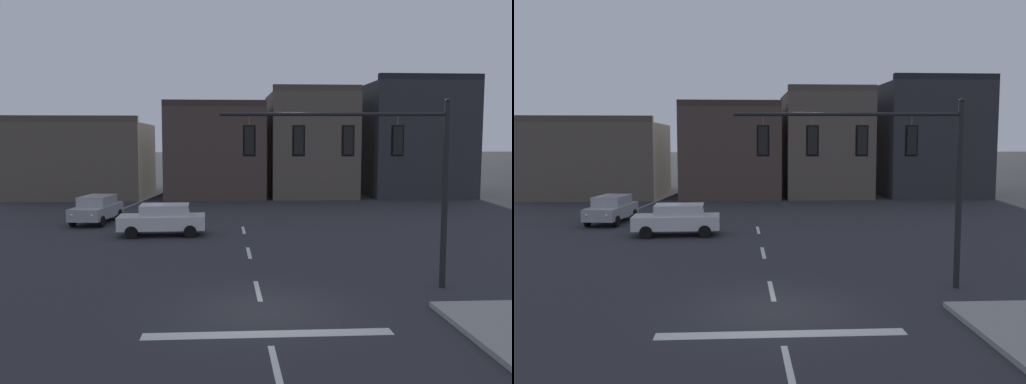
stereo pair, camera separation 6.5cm
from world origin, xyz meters
The scene contains 7 objects.
ground_plane centered at (0.00, 0.00, 0.00)m, with size 400.00×400.00×0.00m, color #2B2B30.
stop_bar_paint centered at (0.00, -2.00, 0.00)m, with size 6.40×0.50×0.01m, color silver.
lane_centreline centered at (0.00, 2.00, 0.00)m, with size 0.16×26.40×0.01m.
signal_mast_near_side centered at (3.52, 2.22, 4.44)m, with size 7.50×0.77×6.28m.
car_lot_nearside centered at (-8.57, 17.14, 0.86)m, with size 2.43×4.63×1.61m.
car_lot_middle centered at (-4.21, 12.62, 0.86)m, with size 4.51×2.04×1.61m.
building_row centered at (2.51, 33.90, 4.09)m, with size 38.88×13.10×10.23m.
Camera 1 is at (-1.14, -15.41, 4.93)m, focal length 38.30 mm.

